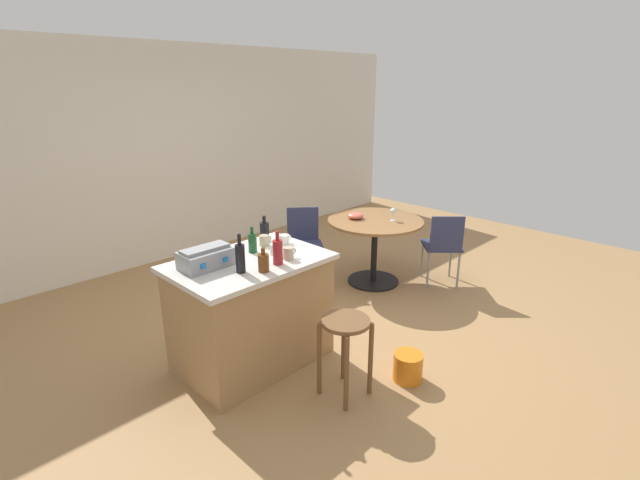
{
  "coord_description": "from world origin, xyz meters",
  "views": [
    {
      "loc": [
        -2.99,
        -2.75,
        2.22
      ],
      "look_at": [
        0.06,
        0.28,
        0.76
      ],
      "focal_mm": 26.0,
      "sensor_mm": 36.0,
      "label": 1
    }
  ],
  "objects_px": {
    "wine_glass": "(393,211)",
    "plastic_bucket": "(408,367)",
    "dining_table": "(375,234)",
    "bottle_3": "(240,258)",
    "wooden_stool": "(345,339)",
    "bottle_0": "(263,262)",
    "folding_chair_far": "(304,240)",
    "cup_1": "(264,240)",
    "cup_0": "(289,253)",
    "toolbox": "(206,258)",
    "bottle_4": "(265,231)",
    "bottle_1": "(278,251)",
    "cup_3": "(275,249)",
    "kitchen_island": "(251,312)",
    "cup_2": "(285,239)",
    "folding_chair_near": "(443,244)",
    "serving_bowl": "(355,216)",
    "bottle_2": "(252,242)"
  },
  "relations": [
    {
      "from": "bottle_3",
      "to": "cup_1",
      "type": "xyz_separation_m",
      "value": [
        0.49,
        0.34,
        -0.07
      ]
    },
    {
      "from": "dining_table",
      "to": "bottle_3",
      "type": "distance_m",
      "value": 2.27
    },
    {
      "from": "wine_glass",
      "to": "bottle_4",
      "type": "bearing_deg",
      "value": 175.41
    },
    {
      "from": "kitchen_island",
      "to": "plastic_bucket",
      "type": "bearing_deg",
      "value": -57.09
    },
    {
      "from": "toolbox",
      "to": "cup_1",
      "type": "xyz_separation_m",
      "value": [
        0.62,
        0.07,
        -0.03
      ]
    },
    {
      "from": "bottle_3",
      "to": "kitchen_island",
      "type": "bearing_deg",
      "value": 40.14
    },
    {
      "from": "wine_glass",
      "to": "cup_1",
      "type": "bearing_deg",
      "value": 178.98
    },
    {
      "from": "dining_table",
      "to": "cup_3",
      "type": "distance_m",
      "value": 1.84
    },
    {
      "from": "cup_3",
      "to": "bottle_4",
      "type": "bearing_deg",
      "value": 63.88
    },
    {
      "from": "cup_3",
      "to": "serving_bowl",
      "type": "distance_m",
      "value": 1.73
    },
    {
      "from": "wooden_stool",
      "to": "kitchen_island",
      "type": "bearing_deg",
      "value": 104.43
    },
    {
      "from": "bottle_4",
      "to": "kitchen_island",
      "type": "bearing_deg",
      "value": -143.84
    },
    {
      "from": "dining_table",
      "to": "bottle_0",
      "type": "relative_size",
      "value": 5.93
    },
    {
      "from": "cup_1",
      "to": "bottle_3",
      "type": "bearing_deg",
      "value": -145.4
    },
    {
      "from": "kitchen_island",
      "to": "cup_2",
      "type": "distance_m",
      "value": 0.67
    },
    {
      "from": "dining_table",
      "to": "folding_chair_far",
      "type": "bearing_deg",
      "value": 137.93
    },
    {
      "from": "folding_chair_near",
      "to": "bottle_3",
      "type": "bearing_deg",
      "value": 177.22
    },
    {
      "from": "bottle_2",
      "to": "bottle_4",
      "type": "height_order",
      "value": "bottle_4"
    },
    {
      "from": "cup_3",
      "to": "plastic_bucket",
      "type": "bearing_deg",
      "value": -65.58
    },
    {
      "from": "wooden_stool",
      "to": "dining_table",
      "type": "distance_m",
      "value": 2.12
    },
    {
      "from": "wine_glass",
      "to": "plastic_bucket",
      "type": "relative_size",
      "value": 0.62
    },
    {
      "from": "bottle_3",
      "to": "cup_0",
      "type": "distance_m",
      "value": 0.43
    },
    {
      "from": "dining_table",
      "to": "bottle_2",
      "type": "xyz_separation_m",
      "value": [
        -1.86,
        -0.19,
        0.41
      ]
    },
    {
      "from": "bottle_3",
      "to": "bottle_4",
      "type": "distance_m",
      "value": 0.73
    },
    {
      "from": "bottle_0",
      "to": "wine_glass",
      "type": "relative_size",
      "value": 1.27
    },
    {
      "from": "folding_chair_near",
      "to": "cup_3",
      "type": "bearing_deg",
      "value": 173.9
    },
    {
      "from": "toolbox",
      "to": "wine_glass",
      "type": "xyz_separation_m",
      "value": [
        2.41,
        0.04,
        -0.12
      ]
    },
    {
      "from": "dining_table",
      "to": "bottle_0",
      "type": "bearing_deg",
      "value": -164.37
    },
    {
      "from": "folding_chair_near",
      "to": "bottle_1",
      "type": "bearing_deg",
      "value": 178.55
    },
    {
      "from": "folding_chair_near",
      "to": "plastic_bucket",
      "type": "height_order",
      "value": "folding_chair_near"
    },
    {
      "from": "toolbox",
      "to": "cup_1",
      "type": "bearing_deg",
      "value": 6.84
    },
    {
      "from": "folding_chair_near",
      "to": "bottle_4",
      "type": "xyz_separation_m",
      "value": [
        -2.09,
        0.57,
        0.49
      ]
    },
    {
      "from": "cup_2",
      "to": "cup_3",
      "type": "relative_size",
      "value": 1.07
    },
    {
      "from": "bottle_4",
      "to": "cup_3",
      "type": "xyz_separation_m",
      "value": [
        -0.16,
        -0.33,
        -0.04
      ]
    },
    {
      "from": "folding_chair_far",
      "to": "cup_1",
      "type": "relative_size",
      "value": 7.45
    },
    {
      "from": "toolbox",
      "to": "plastic_bucket",
      "type": "bearing_deg",
      "value": -49.48
    },
    {
      "from": "wooden_stool",
      "to": "toolbox",
      "type": "bearing_deg",
      "value": 119.32
    },
    {
      "from": "dining_table",
      "to": "bottle_1",
      "type": "xyz_separation_m",
      "value": [
        -1.88,
        -0.54,
        0.43
      ]
    },
    {
      "from": "bottle_0",
      "to": "bottle_2",
      "type": "distance_m",
      "value": 0.43
    },
    {
      "from": "bottle_3",
      "to": "toolbox",
      "type": "bearing_deg",
      "value": 115.46
    },
    {
      "from": "wooden_stool",
      "to": "folding_chair_near",
      "type": "bearing_deg",
      "value": 13.52
    },
    {
      "from": "bottle_1",
      "to": "plastic_bucket",
      "type": "distance_m",
      "value": 1.36
    },
    {
      "from": "wooden_stool",
      "to": "folding_chair_near",
      "type": "relative_size",
      "value": 0.73
    },
    {
      "from": "bottle_2",
      "to": "cup_2",
      "type": "distance_m",
      "value": 0.32
    },
    {
      "from": "folding_chair_far",
      "to": "cup_3",
      "type": "bearing_deg",
      "value": -142.36
    },
    {
      "from": "bottle_0",
      "to": "wine_glass",
      "type": "height_order",
      "value": "bottle_0"
    },
    {
      "from": "cup_3",
      "to": "serving_bowl",
      "type": "bearing_deg",
      "value": 18.44
    },
    {
      "from": "folding_chair_far",
      "to": "cup_0",
      "type": "xyz_separation_m",
      "value": [
        -1.15,
        -1.06,
        0.43
      ]
    },
    {
      "from": "folding_chair_near",
      "to": "plastic_bucket",
      "type": "relative_size",
      "value": 3.7
    },
    {
      "from": "bottle_3",
      "to": "cup_3",
      "type": "bearing_deg",
      "value": 14.93
    }
  ]
}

